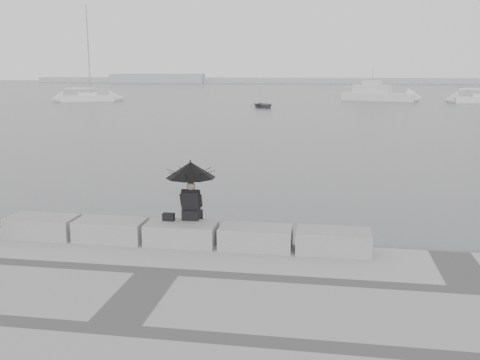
% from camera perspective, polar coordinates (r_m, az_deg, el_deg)
% --- Properties ---
extents(ground, '(360.00, 360.00, 0.00)m').
position_cam_1_polar(ground, '(12.90, -5.65, -8.32)').
color(ground, '#4E5053').
rests_on(ground, ground).
extents(stone_block_far_left, '(1.60, 0.80, 0.50)m').
position_cam_1_polar(stone_block_far_left, '(13.54, -20.31, -4.71)').
color(stone_block_far_left, slate).
rests_on(stone_block_far_left, promenade).
extents(stone_block_left, '(1.60, 0.80, 0.50)m').
position_cam_1_polar(stone_block_left, '(12.80, -13.65, -5.23)').
color(stone_block_left, slate).
rests_on(stone_block_left, promenade).
extents(stone_block_centre, '(1.60, 0.80, 0.50)m').
position_cam_1_polar(stone_block_centre, '(12.25, -6.26, -5.73)').
color(stone_block_centre, slate).
rests_on(stone_block_centre, promenade).
extents(stone_block_right, '(1.60, 0.80, 0.50)m').
position_cam_1_polar(stone_block_right, '(11.92, 1.68, -6.16)').
color(stone_block_right, slate).
rests_on(stone_block_right, promenade).
extents(stone_block_far_right, '(1.60, 0.80, 0.50)m').
position_cam_1_polar(stone_block_far_right, '(11.83, 9.93, -6.48)').
color(stone_block_far_right, slate).
rests_on(stone_block_far_right, promenade).
extents(seated_person, '(1.15, 1.15, 1.39)m').
position_cam_1_polar(seated_person, '(12.24, -5.30, 0.33)').
color(seated_person, black).
rests_on(seated_person, stone_block_centre).
extents(bag, '(0.27, 0.15, 0.17)m').
position_cam_1_polar(bag, '(12.41, -7.63, -3.92)').
color(bag, black).
rests_on(bag, stone_block_centre).
extents(distant_landmass, '(180.00, 8.00, 2.80)m').
position_cam_1_polar(distant_landmass, '(166.63, 5.49, 10.55)').
color(distant_landmass, '#949699').
rests_on(distant_landmass, ground).
extents(sailboat_left, '(7.42, 5.11, 12.90)m').
position_cam_1_polar(sailboat_left, '(77.08, -15.94, 8.47)').
color(sailboat_left, '#BBBBBD').
rests_on(sailboat_left, ground).
extents(sailboat_right, '(6.81, 2.67, 12.90)m').
position_cam_1_polar(sailboat_right, '(77.76, 24.24, 7.92)').
color(sailboat_right, '#BBBBBD').
rests_on(sailboat_right, ground).
extents(motor_cruiser, '(10.39, 5.87, 4.50)m').
position_cam_1_polar(motor_cruiser, '(78.18, 14.59, 8.85)').
color(motor_cruiser, '#BBBBBD').
rests_on(motor_cruiser, ground).
extents(dinghy, '(3.72, 3.25, 0.59)m').
position_cam_1_polar(dinghy, '(62.04, 2.56, 7.99)').
color(dinghy, slate).
rests_on(dinghy, ground).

